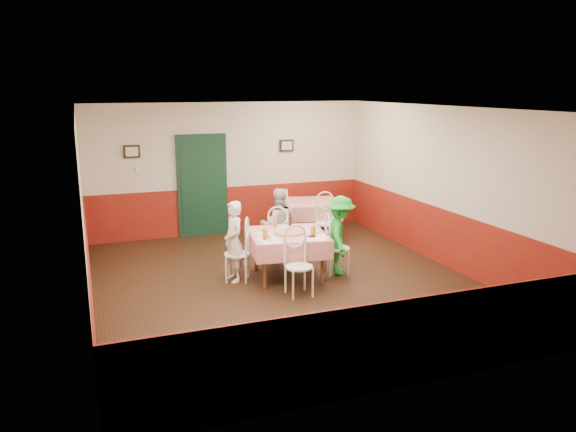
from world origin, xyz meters
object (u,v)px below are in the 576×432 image
object	(u,v)px
pizza	(289,233)
diner_right	(340,235)
chair_right	(337,248)
glass_a	(265,234)
chair_second_a	(278,219)
glass_c	(275,224)
diner_left	(234,242)
second_table	(312,219)
chair_second_b	(326,224)
beer_bottle	(290,221)
chair_left	(237,254)
chair_near	(299,267)
main_table	(288,255)
glass_b	(313,231)
diner_far	(278,225)
wallet	(312,236)
chair_far	(279,238)

from	to	relation	value
pizza	diner_right	world-z (taller)	diner_right
chair_right	glass_a	distance (m)	1.36
chair_second_a	glass_c	size ratio (longest dim) A/B	7.05
diner_left	diner_right	world-z (taller)	diner_right
pizza	second_table	bearing A→B (deg)	59.39
chair_second_b	beer_bottle	distance (m)	1.71
chair_left	chair_near	xyz separation A→B (m)	(0.71, -0.97, 0.00)
main_table	diner_right	distance (m)	0.95
chair_right	glass_a	size ratio (longest dim) A/B	5.82
main_table	glass_b	bearing A→B (deg)	-38.61
diner_left	diner_far	xyz separation A→B (m)	(1.03, 0.75, 0.01)
chair_near	second_table	bearing A→B (deg)	63.58
second_table	glass_b	xyz separation A→B (m)	(-1.04, -2.54, 0.46)
glass_a	glass_b	world-z (taller)	glass_a
chair_second_a	diner_right	size ratio (longest dim) A/B	0.67
diner_far	wallet	bearing A→B (deg)	103.44
chair_right	chair_near	world-z (taller)	same
second_table	beer_bottle	size ratio (longest dim) A/B	5.20
glass_b	wallet	bearing A→B (deg)	-125.34
chair_left	beer_bottle	bearing A→B (deg)	126.55
main_table	diner_far	xyz separation A→B (m)	(0.14, 0.89, 0.30)
chair_second_a	pizza	world-z (taller)	chair_second_a
chair_second_a	pizza	bearing A→B (deg)	-1.54
main_table	diner_right	world-z (taller)	diner_right
second_table	beer_bottle	world-z (taller)	beer_bottle
diner_far	diner_right	size ratio (longest dim) A/B	1.00
chair_right	pizza	size ratio (longest dim) A/B	1.96
diner_left	chair_second_a	bearing A→B (deg)	139.44
diner_far	main_table	bearing A→B (deg)	88.43
diner_right	chair_left	bearing A→B (deg)	103.63
chair_left	glass_a	world-z (taller)	glass_a
chair_far	glass_c	distance (m)	0.60
glass_a	diner_left	size ratio (longest dim) A/B	0.12
second_table	main_table	bearing A→B (deg)	-121.22
chair_near	pizza	xyz separation A→B (m)	(0.14, 0.80, 0.33)
glass_b	glass_c	size ratio (longest dim) A/B	1.17
main_table	second_table	xyz separation A→B (m)	(1.38, 2.27, 0.00)
chair_near	wallet	world-z (taller)	chair_near
main_table	chair_far	xyz separation A→B (m)	(0.13, 0.84, 0.08)
pizza	wallet	bearing A→B (deg)	-50.84
main_table	chair_far	world-z (taller)	chair_far
glass_c	beer_bottle	size ratio (longest dim) A/B	0.59
chair_left	glass_c	bearing A→B (deg)	133.30
main_table	chair_second_a	size ratio (longest dim) A/B	1.36
chair_left	pizza	world-z (taller)	chair_left
glass_a	glass_b	xyz separation A→B (m)	(0.80, -0.06, -0.00)
chair_near	chair_second_a	world-z (taller)	same
chair_far	glass_a	distance (m)	1.27
main_table	glass_a	bearing A→B (deg)	-155.69
main_table	glass_c	bearing A→B (deg)	100.40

